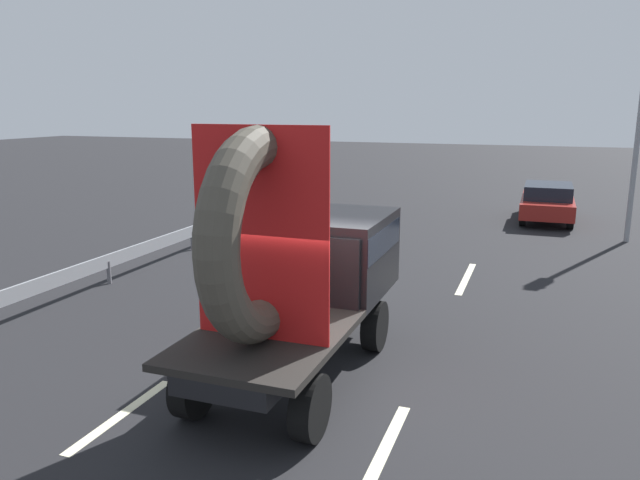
% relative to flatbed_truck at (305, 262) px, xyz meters
% --- Properties ---
extents(ground_plane, '(120.00, 120.00, 0.00)m').
position_rel_flatbed_truck_xyz_m(ground_plane, '(0.15, -0.45, -1.77)').
color(ground_plane, black).
extents(flatbed_truck, '(2.02, 5.16, 3.91)m').
position_rel_flatbed_truck_xyz_m(flatbed_truck, '(0.00, 0.00, 0.00)').
color(flatbed_truck, black).
rests_on(flatbed_truck, ground_plane).
extents(distant_sedan, '(1.79, 4.18, 1.36)m').
position_rel_flatbed_truck_xyz_m(distant_sedan, '(3.60, 14.92, -1.04)').
color(distant_sedan, black).
rests_on(distant_sedan, ground_plane).
extents(guardrail, '(0.10, 14.69, 0.71)m').
position_rel_flatbed_truck_xyz_m(guardrail, '(-6.12, 4.64, -1.24)').
color(guardrail, gray).
rests_on(guardrail, ground_plane).
extents(lane_dash_left_near, '(0.16, 2.16, 0.01)m').
position_rel_flatbed_truck_xyz_m(lane_dash_left_near, '(-1.80, -2.29, -1.76)').
color(lane_dash_left_near, beige).
rests_on(lane_dash_left_near, ground_plane).
extents(lane_dash_left_far, '(0.16, 2.20, 0.01)m').
position_rel_flatbed_truck_xyz_m(lane_dash_left_far, '(-1.80, 5.52, -1.76)').
color(lane_dash_left_far, beige).
rests_on(lane_dash_left_far, ground_plane).
extents(lane_dash_right_near, '(0.16, 2.96, 0.01)m').
position_rel_flatbed_truck_xyz_m(lane_dash_right_near, '(1.80, -2.23, -1.76)').
color(lane_dash_right_near, beige).
rests_on(lane_dash_right_near, ground_plane).
extents(lane_dash_right_far, '(0.16, 2.90, 0.01)m').
position_rel_flatbed_truck_xyz_m(lane_dash_right_far, '(1.80, 6.19, -1.76)').
color(lane_dash_right_far, beige).
rests_on(lane_dash_right_far, ground_plane).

